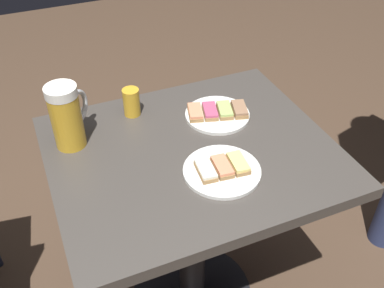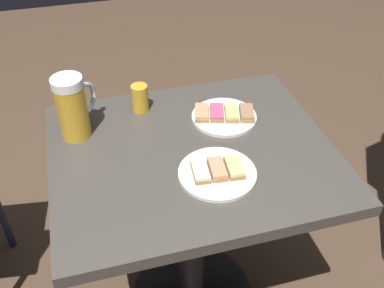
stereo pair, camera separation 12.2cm
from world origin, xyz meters
TOP-DOWN VIEW (x-y plane):
  - cafe_table at (0.00, 0.00)m, footprint 0.65×0.77m
  - plate_near at (-0.12, -0.04)m, footprint 0.20×0.20m
  - plate_far at (0.12, -0.13)m, footprint 0.20×0.20m
  - beer_mug at (0.16, 0.30)m, footprint 0.13×0.12m
  - beer_glass_small at (0.23, 0.10)m, footprint 0.05×0.05m

SIDE VIEW (x-z plane):
  - cafe_table at x=0.00m, z-range 0.19..0.90m
  - plate_near at x=-0.12m, z-range 0.70..0.73m
  - plate_far at x=0.12m, z-range 0.70..0.73m
  - beer_glass_small at x=0.23m, z-range 0.71..0.79m
  - beer_mug at x=0.16m, z-range 0.71..0.89m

